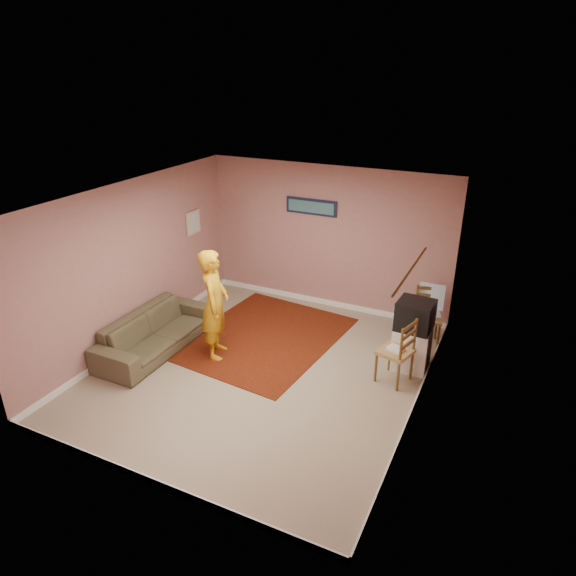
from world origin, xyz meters
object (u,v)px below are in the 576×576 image
at_px(tv_cabinet, 411,348).
at_px(sofa, 155,332).
at_px(crt_tv, 415,315).
at_px(chair_b, 396,344).
at_px(person, 215,304).
at_px(chair_a, 428,311).

height_order(tv_cabinet, sofa, tv_cabinet).
relative_size(tv_cabinet, crt_tv, 1.21).
distance_m(chair_b, person, 2.71).
bearing_deg(tv_cabinet, person, -161.49).
distance_m(crt_tv, chair_a, 0.85).
height_order(chair_b, sofa, chair_b).
xyz_separation_m(tv_cabinet, sofa, (-3.75, -1.22, -0.02)).
height_order(crt_tv, chair_b, crt_tv).
height_order(chair_a, chair_b, chair_b).
height_order(tv_cabinet, chair_a, chair_a).
height_order(crt_tv, person, person).
bearing_deg(chair_b, chair_a, -172.97).
height_order(chair_a, sofa, chair_a).
xyz_separation_m(crt_tv, chair_a, (0.06, 0.80, -0.29)).
xyz_separation_m(crt_tv, chair_b, (-0.13, -0.45, -0.27)).
bearing_deg(tv_cabinet, chair_a, 86.43).
bearing_deg(chair_a, person, -164.45).
xyz_separation_m(chair_a, chair_b, (-0.19, -1.25, 0.02)).
relative_size(chair_a, sofa, 0.25).
distance_m(tv_cabinet, sofa, 3.94).
distance_m(chair_a, sofa, 4.31).
bearing_deg(crt_tv, chair_a, 89.22).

